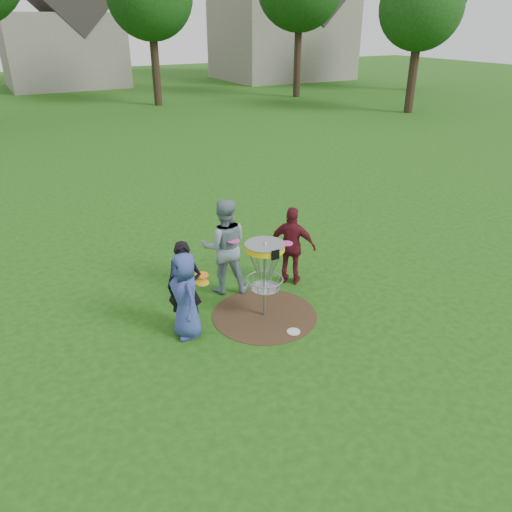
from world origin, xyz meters
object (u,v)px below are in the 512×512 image
player_grey (224,246)px  player_maroon (292,246)px  player_black (185,287)px  player_blue (185,295)px  disc_golf_basket (265,262)px

player_grey → player_maroon: player_grey is taller
player_black → player_maroon: 2.39m
player_black → player_maroon: player_maroon is taller
player_blue → player_black: player_black is taller
player_grey → player_maroon: bearing=-173.4°
disc_golf_basket → player_grey: bearing=99.9°
player_black → player_grey: (1.10, 0.83, 0.14)m
player_blue → player_black: (0.06, 0.19, 0.04)m
player_blue → player_maroon: player_maroon is taller
player_grey → player_maroon: size_ratio=1.17×
player_grey → disc_golf_basket: 1.15m
player_blue → player_maroon: size_ratio=0.94×
player_black → disc_golf_basket: player_black is taller
player_grey → disc_golf_basket: (0.20, -1.12, 0.12)m
player_blue → player_black: size_ratio=0.94×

